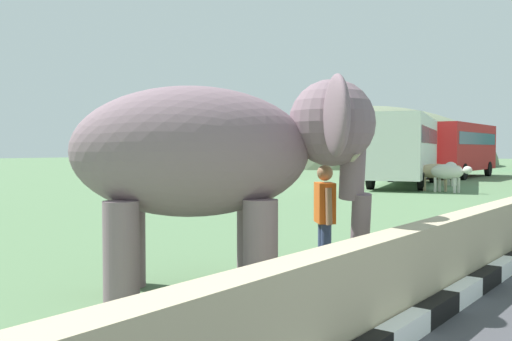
{
  "coord_description": "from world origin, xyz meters",
  "views": [
    {
      "loc": [
        -4.17,
        1.15,
        1.89
      ],
      "look_at": [
        1.73,
        5.72,
        1.6
      ],
      "focal_mm": 39.73,
      "sensor_mm": 36.0,
      "label": 1
    }
  ],
  "objects": [
    {
      "name": "barrier_parapet",
      "position": [
        2.0,
        3.64,
        0.5
      ],
      "size": [
        28.0,
        0.36,
        1.0
      ],
      "primitive_type": "cube",
      "color": "tan",
      "rests_on": "ground_plane"
    },
    {
      "name": "elephant",
      "position": [
        1.39,
        6.06,
        1.82
      ],
      "size": [
        3.82,
        3.85,
        2.81
      ],
      "color": "slate",
      "rests_on": "ground_plane"
    },
    {
      "name": "person_handler",
      "position": [
        2.87,
        5.35,
        0.93
      ],
      "size": [
        0.53,
        0.51,
        1.66
      ],
      "color": "navy",
      "rests_on": "ground_plane"
    },
    {
      "name": "bus_white",
      "position": [
        23.34,
        12.86,
        2.08
      ],
      "size": [
        10.32,
        5.19,
        3.5
      ],
      "color": "silver",
      "rests_on": "ground_plane"
    },
    {
      "name": "bus_red",
      "position": [
        33.54,
        13.44,
        2.08
      ],
      "size": [
        9.44,
        2.84,
        3.5
      ],
      "color": "#B21E1E",
      "rests_on": "ground_plane"
    },
    {
      "name": "cow_near",
      "position": [
        20.16,
        9.52,
        0.87
      ],
      "size": [
        0.83,
        1.92,
        1.23
      ],
      "color": "beige",
      "rests_on": "ground_plane"
    },
    {
      "name": "cow_mid",
      "position": [
        20.63,
        10.2,
        0.87
      ],
      "size": [
        1.04,
        1.92,
        1.23
      ],
      "color": "tan",
      "rests_on": "ground_plane"
    },
    {
      "name": "cow_far",
      "position": [
        24.64,
        10.93,
        0.87
      ],
      "size": [
        1.92,
        0.81,
        1.23
      ],
      "color": "beige",
      "rests_on": "ground_plane"
    },
    {
      "name": "hill_east",
      "position": [
        55.0,
        30.6,
        0.0
      ],
      "size": [
        33.87,
        27.09,
        13.42
      ],
      "color": "#687459",
      "rests_on": "ground_plane"
    }
  ]
}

